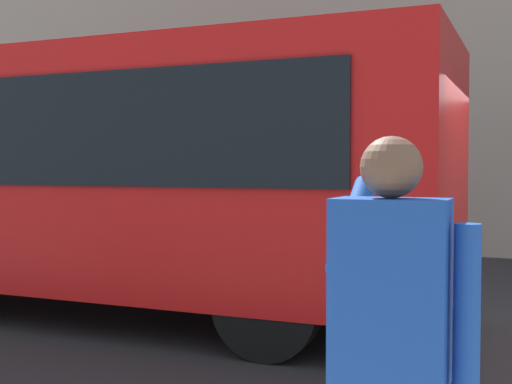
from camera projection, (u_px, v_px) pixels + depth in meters
ground_plane at (476, 340)px, 6.66m from camera, size 60.00×60.00×0.00m
red_bus at (70, 171)px, 8.09m from camera, size 9.05×2.54×3.08m
pedestrian_photographer at (391, 336)px, 2.36m from camera, size 0.53×0.52×1.70m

